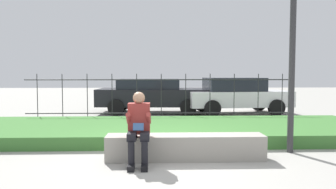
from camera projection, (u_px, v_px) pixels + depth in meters
ground_plane at (165, 160)px, 5.99m from camera, size 60.00×60.00×0.00m
stone_bench at (185, 148)px, 5.99m from camera, size 2.88×0.48×0.45m
person_seated_reader at (139, 125)px, 5.65m from camera, size 0.42×0.73×1.25m
grass_berm at (163, 130)px, 8.31m from camera, size 10.58×3.27×0.28m
iron_fence at (161, 97)px, 10.41m from camera, size 8.58×0.03×1.56m
car_parked_right at (236, 95)px, 12.78m from camera, size 4.07×2.13×1.40m
car_parked_center at (152, 95)px, 13.01m from camera, size 4.41×2.07×1.35m
street_lamp at (293, 18)px, 6.37m from camera, size 0.28×0.28×4.37m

